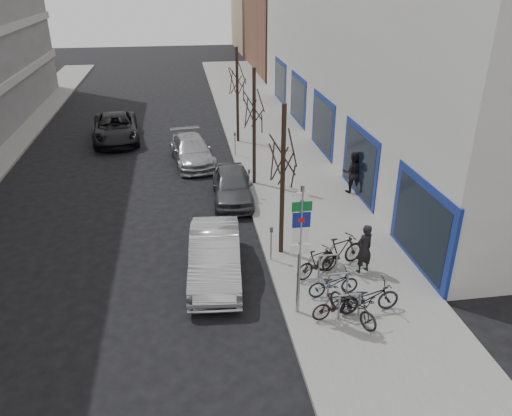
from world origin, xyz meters
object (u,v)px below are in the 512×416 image
object	(u,v)px
bike_mid_inner	(318,262)
lane_car	(116,128)
bike_near_right	(336,304)
parked_car_back	(192,151)
bike_far_inner	(340,251)
parked_car_mid	(232,185)
meter_mid	(249,180)
bike_mid_curb	(334,281)
tree_mid	(254,100)
bike_rack	(338,282)
tree_near	(283,146)
meter_back	(235,142)
pedestrian_far	(353,172)
highway_sign_pole	(300,244)
bike_far_curb	(369,295)
tree_far	(237,73)
meter_front	(271,240)
bike_near_left	(353,304)
parked_car_front	(215,256)
pedestrian_near	(364,249)

from	to	relation	value
bike_mid_inner	lane_car	world-z (taller)	lane_car
bike_near_right	parked_car_back	distance (m)	14.43
bike_far_inner	parked_car_mid	distance (m)	6.94
meter_mid	bike_mid_curb	world-z (taller)	meter_mid
tree_mid	bike_far_inner	distance (m)	8.65
bike_rack	tree_near	world-z (taller)	tree_near
meter_back	pedestrian_far	xyz separation A→B (m)	(4.65, -5.73, 0.20)
highway_sign_pole	parked_car_mid	size ratio (longest dim) A/B	1.00
bike_mid_curb	parked_car_mid	bearing A→B (deg)	11.09
bike_mid_inner	bike_far_curb	distance (m)	2.30
tree_far	highway_sign_pole	bearing A→B (deg)	-90.69
bike_rack	bike_far_inner	distance (m)	1.73
tree_mid	meter_back	world-z (taller)	tree_mid
highway_sign_pole	meter_front	size ratio (longest dim) A/B	3.31
tree_far	bike_mid_inner	size ratio (longest dim) A/B	3.23
bike_mid_curb	bike_far_inner	distance (m)	1.73
tree_mid	bike_near_left	world-z (taller)	tree_mid
tree_near	parked_car_front	size ratio (longest dim) A/B	1.18
bike_rack	pedestrian_far	bearing A→B (deg)	68.64
parked_car_back	pedestrian_near	bearing A→B (deg)	-73.45
lane_car	pedestrian_far	bearing A→B (deg)	-46.91
bike_far_curb	pedestrian_near	world-z (taller)	pedestrian_near
lane_car	parked_car_back	bearing A→B (deg)	-52.44
meter_front	parked_car_front	xyz separation A→B (m)	(-1.97, -0.53, -0.15)
bike_far_curb	tree_mid	bearing A→B (deg)	6.58
tree_near	bike_near_right	size ratio (longest dim) A/B	3.68
bike_mid_inner	lane_car	bearing A→B (deg)	2.70
lane_car	tree_near	bearing A→B (deg)	-69.90
tree_near	bike_far_curb	bearing A→B (deg)	-64.10
highway_sign_pole	bike_mid_inner	distance (m)	2.76
bike_mid_curb	bike_far_inner	xyz separation A→B (m)	(0.69, 1.58, 0.09)
bike_near_right	parked_car_mid	xyz separation A→B (m)	(-2.02, 8.93, 0.11)
bike_rack	lane_car	world-z (taller)	lane_car
meter_back	bike_near_right	xyz separation A→B (m)	(1.27, -14.42, -0.31)
bike_far_inner	parked_car_front	size ratio (longest dim) A/B	0.41
parked_car_mid	pedestrian_near	world-z (taller)	pedestrian_near
meter_front	bike_near_left	size ratio (longest dim) A/B	0.71
meter_back	lane_car	xyz separation A→B (m)	(-6.70, 4.12, -0.14)
meter_front	parked_car_back	size ratio (longest dim) A/B	0.27
bike_rack	bike_far_curb	world-z (taller)	bike_far_curb
bike_mid_curb	tree_far	bearing A→B (deg)	-1.19
tree_near	bike_near_left	bearing A→B (deg)	-72.57
bike_mid_inner	bike_far_curb	world-z (taller)	bike_far_curb
meter_mid	bike_near_left	distance (m)	9.26
tree_mid	meter_back	bearing A→B (deg)	96.42
lane_car	bike_near_left	bearing A→B (deg)	-71.69
meter_front	parked_car_front	bearing A→B (deg)	-164.95
pedestrian_near	meter_mid	bearing A→B (deg)	-85.99
meter_back	parked_car_back	size ratio (longest dim) A/B	0.27
tree_far	pedestrian_far	size ratio (longest dim) A/B	2.85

